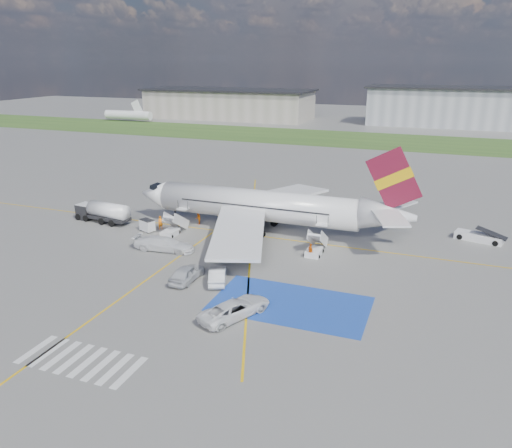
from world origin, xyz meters
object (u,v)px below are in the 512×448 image
(belt_loader, at_px, (479,237))
(van_white_b, at_px, (164,242))
(airliner, at_px, (268,206))
(car_silver_a, at_px, (187,273))
(car_silver_b, at_px, (217,275))
(van_white_a, at_px, (235,306))
(gpu_cart, at_px, (147,226))
(fuel_tanker, at_px, (103,214))

(belt_loader, xyz_separation_m, van_white_b, (-34.15, -16.38, 0.63))
(airliner, distance_m, car_silver_a, 17.33)
(car_silver_b, xyz_separation_m, van_white_a, (4.33, -5.75, 0.24))
(airliner, height_order, gpu_cart, airliner)
(van_white_a, bearing_deg, car_silver_a, -8.43)
(belt_loader, bearing_deg, car_silver_a, -126.61)
(gpu_cart, relative_size, van_white_a, 0.42)
(airliner, distance_m, belt_loader, 25.98)
(car_silver_a, height_order, van_white_b, van_white_b)
(airliner, relative_size, van_white_a, 6.98)
(car_silver_a, bearing_deg, belt_loader, -140.12)
(airliner, xyz_separation_m, van_white_b, (-9.03, -10.46, -2.33))
(airliner, bearing_deg, belt_loader, 13.26)
(car_silver_a, bearing_deg, van_white_b, -44.92)
(fuel_tanker, distance_m, belt_loader, 48.41)
(belt_loader, bearing_deg, van_white_b, -140.47)
(airliner, distance_m, van_white_b, 14.01)
(fuel_tanker, xyz_separation_m, car_silver_a, (19.60, -12.79, -0.36))
(gpu_cart, distance_m, van_white_b, 7.51)
(airliner, relative_size, fuel_tanker, 4.36)
(airliner, xyz_separation_m, car_silver_a, (-2.63, -16.94, -2.57))
(airliner, relative_size, car_silver_b, 8.10)
(van_white_a, relative_size, van_white_b, 0.97)
(van_white_b, bearing_deg, fuel_tanker, 59.93)
(van_white_a, bearing_deg, car_silver_b, -27.46)
(belt_loader, distance_m, van_white_b, 37.88)
(car_silver_a, bearing_deg, airliner, -98.41)
(car_silver_b, distance_m, van_white_b, 10.98)
(belt_loader, bearing_deg, gpu_cart, -150.20)
(fuel_tanker, relative_size, car_silver_b, 1.86)
(van_white_b, bearing_deg, belt_loader, -68.86)
(airliner, relative_size, car_silver_a, 7.60)
(car_silver_a, distance_m, van_white_b, 9.11)
(car_silver_b, bearing_deg, fuel_tanker, -49.73)
(belt_loader, height_order, car_silver_a, belt_loader)
(belt_loader, distance_m, car_silver_a, 35.95)
(gpu_cart, xyz_separation_m, belt_loader, (39.66, 11.30, -0.28))
(fuel_tanker, distance_m, car_silver_a, 23.41)
(car_silver_a, bearing_deg, fuel_tanker, -32.74)
(car_silver_b, height_order, van_white_b, van_white_b)
(fuel_tanker, height_order, gpu_cart, fuel_tanker)
(fuel_tanker, relative_size, gpu_cart, 3.85)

